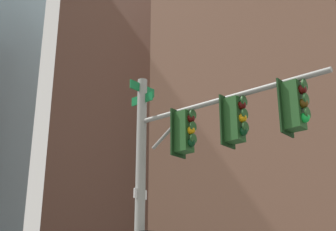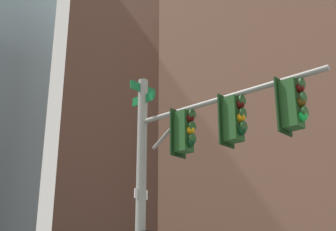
{
  "view_description": "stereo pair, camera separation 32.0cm",
  "coord_description": "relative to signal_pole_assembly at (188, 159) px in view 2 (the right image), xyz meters",
  "views": [
    {
      "loc": [
        10.29,
        4.69,
        1.7
      ],
      "look_at": [
        0.04,
        1.23,
        5.46
      ],
      "focal_mm": 49.07,
      "sensor_mm": 36.0,
      "label": 1
    },
    {
      "loc": [
        10.19,
        4.99,
        1.7
      ],
      "look_at": [
        0.04,
        1.23,
        5.46
      ],
      "focal_mm": 49.07,
      "sensor_mm": 36.0,
      "label": 2
    }
  ],
  "objects": [
    {
      "name": "building_brick_nearside",
      "position": [
        -44.58,
        -17.67,
        16.89
      ],
      "size": [
        24.05,
        16.1,
        42.27
      ],
      "primitive_type": "cube",
      "color": "brown",
      "rests_on": "ground_plane"
    },
    {
      "name": "building_brick_midblock",
      "position": [
        -33.05,
        -2.54,
        11.72
      ],
      "size": [
        16.21,
        16.16,
        31.94
      ],
      "primitive_type": "cube",
      "color": "#845B47",
      "rests_on": "ground_plane"
    },
    {
      "name": "signal_pole_assembly",
      "position": [
        0.0,
        0.0,
        0.0
      ],
      "size": [
        2.34,
        5.1,
        6.67
      ],
      "rotation": [
        0.0,
        0.0,
        1.2
      ],
      "color": "gray",
      "rests_on": "ground_plane"
    }
  ]
}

